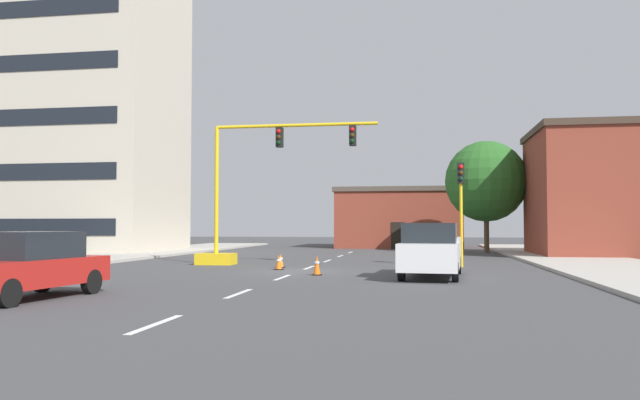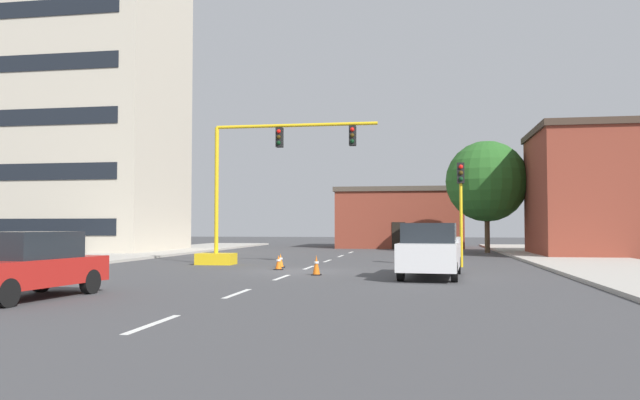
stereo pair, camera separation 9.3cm
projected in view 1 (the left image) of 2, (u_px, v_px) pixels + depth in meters
The scene contains 21 objects.
ground_plane at pixel (298, 272), 25.77m from camera, with size 160.00×160.00×0.00m, color #424244.
sidewalk_left at pixel (98, 258), 35.81m from camera, with size 6.00×56.00×0.14m, color #B2ADA3.
sidewalk_right at pixel (588, 262), 31.51m from camera, with size 6.00×56.00×0.14m, color #B2ADA3.
lane_stripe_seg_0 at pixel (156, 324), 11.96m from camera, with size 0.16×2.40×0.01m, color silver.
lane_stripe_seg_1 at pixel (239, 293), 17.39m from camera, with size 0.16×2.40×0.01m, color silver.
lane_stripe_seg_2 at pixel (282, 277), 22.81m from camera, with size 0.16×2.40×0.01m, color silver.
lane_stripe_seg_3 at pixel (309, 268), 28.23m from camera, with size 0.16×2.40×0.01m, color silver.
lane_stripe_seg_4 at pixel (327, 261), 33.66m from camera, with size 0.16×2.40×0.01m, color silver.
lane_stripe_seg_5 at pixel (340, 256), 39.08m from camera, with size 0.16×2.40×0.01m, color silver.
lane_stripe_seg_6 at pixel (350, 252), 44.50m from camera, with size 0.16×2.40×0.01m, color silver.
building_tall_left at pixel (83, 102), 46.06m from camera, with size 13.36×10.40×22.10m.
building_brick_center at pixel (400, 218), 55.58m from camera, with size 10.86×9.69×5.15m.
building_row_right at pixel (628, 192), 38.34m from camera, with size 11.42×8.60×7.97m.
traffic_signal_gantry at pixel (238, 219), 30.38m from camera, with size 8.82×1.20×6.83m.
traffic_light_pole_right at pixel (461, 190), 28.70m from camera, with size 0.32×0.47×4.80m.
tree_right_far at pixel (486, 181), 44.18m from camera, with size 5.73×5.73×7.92m.
pickup_truck_white at pixel (431, 251), 22.87m from camera, with size 2.43×5.55×1.99m.
sedan_red_near_left at pixel (28, 265), 16.12m from camera, with size 2.37×4.69×1.74m.
traffic_cone_roadside_a at pixel (317, 265), 23.88m from camera, with size 0.36×0.36×0.77m.
traffic_cone_roadside_b at pixel (279, 263), 26.83m from camera, with size 0.36×0.36×0.64m.
traffic_cone_roadside_c at pixel (281, 261), 28.28m from camera, with size 0.36×0.36×0.63m.
Camera 1 is at (5.06, -25.39, 1.89)m, focal length 35.02 mm.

